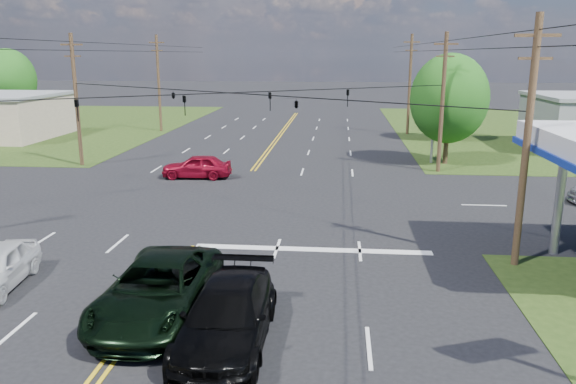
# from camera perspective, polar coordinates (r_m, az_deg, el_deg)

# --- Properties ---
(ground) EXTENTS (280.00, 280.00, 0.00)m
(ground) POSITION_cam_1_polar(r_m,az_deg,el_deg) (32.06, -5.77, -0.77)
(ground) COLOR black
(ground) RESTS_ON ground
(stop_bar) EXTENTS (10.00, 0.50, 0.02)m
(stop_bar) POSITION_cam_1_polar(r_m,az_deg,el_deg) (23.86, 2.47, -5.89)
(stop_bar) COLOR silver
(stop_bar) RESTS_ON ground
(pole_se) EXTENTS (1.60, 0.28, 9.50)m
(pole_se) POSITION_cam_1_polar(r_m,az_deg,el_deg) (22.76, 23.10, 4.81)
(pole_se) COLOR #3D2419
(pole_se) RESTS_ON ground
(pole_nw) EXTENTS (1.60, 0.28, 9.50)m
(pole_nw) POSITION_cam_1_polar(r_m,az_deg,el_deg) (43.90, -20.71, 8.87)
(pole_nw) COLOR #3D2419
(pole_nw) RESTS_ON ground
(pole_ne) EXTENTS (1.60, 0.28, 9.50)m
(pole_ne) POSITION_cam_1_polar(r_m,az_deg,el_deg) (40.17, 15.41, 8.88)
(pole_ne) COLOR #3D2419
(pole_ne) RESTS_ON ground
(pole_left_far) EXTENTS (1.60, 0.28, 10.00)m
(pole_left_far) POSITION_cam_1_polar(r_m,az_deg,el_deg) (61.53, -13.00, 10.82)
(pole_left_far) COLOR #3D2419
(pole_left_far) RESTS_ON ground
(pole_right_far) EXTENTS (1.60, 0.28, 10.00)m
(pole_right_far) POSITION_cam_1_polar(r_m,az_deg,el_deg) (58.92, 12.26, 10.74)
(pole_right_far) COLOR #3D2419
(pole_right_far) RESTS_ON ground
(span_wire_signals) EXTENTS (26.00, 18.00, 1.13)m
(span_wire_signals) POSITION_cam_1_polar(r_m,az_deg,el_deg) (31.10, -6.04, 9.98)
(span_wire_signals) COLOR black
(span_wire_signals) RESTS_ON ground
(power_lines) EXTENTS (26.04, 100.00, 0.64)m
(power_lines) POSITION_cam_1_polar(r_m,az_deg,el_deg) (29.07, -6.96, 14.83)
(power_lines) COLOR black
(power_lines) RESTS_ON ground
(tree_right_a) EXTENTS (5.70, 5.70, 8.18)m
(tree_right_a) POSITION_cam_1_polar(r_m,az_deg,el_deg) (43.29, 16.05, 9.10)
(tree_right_a) COLOR #3D2419
(tree_right_a) RESTS_ON ground
(tree_right_b) EXTENTS (4.94, 4.94, 7.09)m
(tree_right_b) POSITION_cam_1_polar(r_m,az_deg,el_deg) (55.56, 16.32, 9.35)
(tree_right_b) COLOR #3D2419
(tree_right_b) RESTS_ON ground
(tree_far_l) EXTENTS (6.08, 6.08, 8.72)m
(tree_far_l) POSITION_cam_1_polar(r_m,az_deg,el_deg) (73.17, -26.52, 10.19)
(tree_far_l) COLOR #3D2419
(tree_far_l) RESTS_ON ground
(pickup_dkgreen) EXTENTS (3.04, 6.54, 1.81)m
(pickup_dkgreen) POSITION_cam_1_polar(r_m,az_deg,el_deg) (18.26, -13.04, -9.58)
(pickup_dkgreen) COLOR black
(pickup_dkgreen) RESTS_ON ground
(suv_black) EXTENTS (2.40, 5.88, 1.71)m
(suv_black) POSITION_cam_1_polar(r_m,az_deg,el_deg) (16.29, -6.19, -12.47)
(suv_black) COLOR black
(suv_black) RESTS_ON ground
(sedan_red) EXTENTS (4.66, 2.04, 1.56)m
(sedan_red) POSITION_cam_1_polar(r_m,az_deg,el_deg) (37.85, -9.25, 2.59)
(sedan_red) COLOR maroon
(sedan_red) RESTS_ON ground
(polesign_ne) EXTENTS (1.98, 0.90, 7.29)m
(polesign_ne) POSITION_cam_1_polar(r_m,az_deg,el_deg) (43.21, 14.76, 10.12)
(polesign_ne) COLOR #A5A5AA
(polesign_ne) RESTS_ON ground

